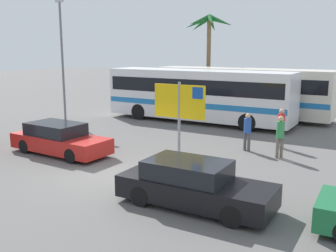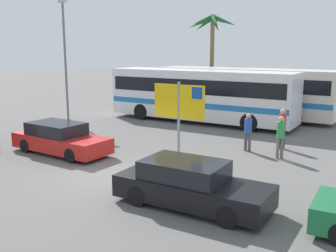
{
  "view_description": "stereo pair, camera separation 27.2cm",
  "coord_description": "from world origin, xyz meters",
  "px_view_note": "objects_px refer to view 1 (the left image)",
  "views": [
    {
      "loc": [
        8.44,
        -10.57,
        4.46
      ],
      "look_at": [
        0.36,
        3.09,
        1.3
      ],
      "focal_mm": 41.82,
      "sensor_mm": 36.0,
      "label": 1
    },
    {
      "loc": [
        8.68,
        -10.43,
        4.46
      ],
      "look_at": [
        0.36,
        3.09,
        1.3
      ],
      "focal_mm": 41.82,
      "sensor_mm": 36.0,
      "label": 2
    }
  ],
  "objects_px": {
    "pedestrian_by_bus": "(281,125)",
    "pedestrian_near_sign": "(280,133)",
    "ferry_sign": "(180,105)",
    "pedestrian_crossing_lot": "(247,129)",
    "car_black": "(193,185)",
    "bus_rear_coach": "(241,90)",
    "car_red": "(59,139)",
    "bus_front_coach": "(198,93)"
  },
  "relations": [
    {
      "from": "bus_rear_coach",
      "to": "pedestrian_by_bus",
      "type": "distance_m",
      "value": 8.33
    },
    {
      "from": "bus_front_coach",
      "to": "pedestrian_by_bus",
      "type": "distance_m",
      "value": 7.25
    },
    {
      "from": "ferry_sign",
      "to": "pedestrian_by_bus",
      "type": "height_order",
      "value": "ferry_sign"
    },
    {
      "from": "car_red",
      "to": "pedestrian_near_sign",
      "type": "distance_m",
      "value": 9.29
    },
    {
      "from": "pedestrian_by_bus",
      "to": "pedestrian_near_sign",
      "type": "height_order",
      "value": "pedestrian_by_bus"
    },
    {
      "from": "bus_rear_coach",
      "to": "pedestrian_by_bus",
      "type": "xyz_separation_m",
      "value": [
        4.52,
        -6.96,
        -0.71
      ]
    },
    {
      "from": "bus_rear_coach",
      "to": "pedestrian_by_bus",
      "type": "height_order",
      "value": "bus_rear_coach"
    },
    {
      "from": "pedestrian_crossing_lot",
      "to": "car_black",
      "type": "bearing_deg",
      "value": -173.97
    },
    {
      "from": "ferry_sign",
      "to": "pedestrian_crossing_lot",
      "type": "distance_m",
      "value": 3.8
    },
    {
      "from": "car_black",
      "to": "pedestrian_crossing_lot",
      "type": "xyz_separation_m",
      "value": [
        -0.78,
        6.74,
        0.35
      ]
    },
    {
      "from": "ferry_sign",
      "to": "car_red",
      "type": "bearing_deg",
      "value": -164.11
    },
    {
      "from": "bus_front_coach",
      "to": "ferry_sign",
      "type": "bearing_deg",
      "value": -68.06
    },
    {
      "from": "ferry_sign",
      "to": "car_red",
      "type": "xyz_separation_m",
      "value": [
        -5.13,
        -1.42,
        -1.69
      ]
    },
    {
      "from": "pedestrian_by_bus",
      "to": "car_black",
      "type": "bearing_deg",
      "value": 152.72
    },
    {
      "from": "ferry_sign",
      "to": "pedestrian_near_sign",
      "type": "bearing_deg",
      "value": 40.37
    },
    {
      "from": "pedestrian_by_bus",
      "to": "pedestrian_near_sign",
      "type": "relative_size",
      "value": 1.02
    },
    {
      "from": "car_red",
      "to": "pedestrian_near_sign",
      "type": "xyz_separation_m",
      "value": [
        8.32,
        4.11,
        0.42
      ]
    },
    {
      "from": "bus_front_coach",
      "to": "pedestrian_near_sign",
      "type": "distance_m",
      "value": 8.59
    },
    {
      "from": "ferry_sign",
      "to": "pedestrian_crossing_lot",
      "type": "xyz_separation_m",
      "value": [
        1.64,
        3.15,
        -1.34
      ]
    },
    {
      "from": "car_black",
      "to": "bus_front_coach",
      "type": "bearing_deg",
      "value": 115.14
    },
    {
      "from": "car_black",
      "to": "pedestrian_near_sign",
      "type": "height_order",
      "value": "pedestrian_near_sign"
    },
    {
      "from": "bus_rear_coach",
      "to": "car_red",
      "type": "relative_size",
      "value": 2.5
    },
    {
      "from": "car_black",
      "to": "pedestrian_by_bus",
      "type": "distance_m",
      "value": 8.01
    },
    {
      "from": "car_red",
      "to": "bus_rear_coach",
      "type": "bearing_deg",
      "value": 77.33
    },
    {
      "from": "bus_rear_coach",
      "to": "pedestrian_near_sign",
      "type": "xyz_separation_m",
      "value": [
        4.93,
        -8.67,
        -0.73
      ]
    },
    {
      "from": "bus_rear_coach",
      "to": "pedestrian_crossing_lot",
      "type": "distance_m",
      "value": 8.91
    },
    {
      "from": "car_red",
      "to": "pedestrian_near_sign",
      "type": "bearing_deg",
      "value": 28.47
    },
    {
      "from": "car_black",
      "to": "pedestrian_by_bus",
      "type": "xyz_separation_m",
      "value": [
        0.37,
        7.99,
        0.44
      ]
    },
    {
      "from": "bus_front_coach",
      "to": "pedestrian_crossing_lot",
      "type": "xyz_separation_m",
      "value": [
        4.96,
        -5.09,
        -0.8
      ]
    },
    {
      "from": "bus_front_coach",
      "to": "pedestrian_crossing_lot",
      "type": "bearing_deg",
      "value": -45.73
    },
    {
      "from": "ferry_sign",
      "to": "car_black",
      "type": "bearing_deg",
      "value": -55.73
    },
    {
      "from": "pedestrian_crossing_lot",
      "to": "pedestrian_near_sign",
      "type": "relative_size",
      "value": 0.94
    },
    {
      "from": "bus_rear_coach",
      "to": "car_red",
      "type": "height_order",
      "value": "bus_rear_coach"
    },
    {
      "from": "ferry_sign",
      "to": "pedestrian_crossing_lot",
      "type": "height_order",
      "value": "ferry_sign"
    },
    {
      "from": "car_black",
      "to": "pedestrian_by_bus",
      "type": "bearing_deg",
      "value": 86.65
    },
    {
      "from": "ferry_sign",
      "to": "car_black",
      "type": "relative_size",
      "value": 0.71
    },
    {
      "from": "pedestrian_crossing_lot",
      "to": "bus_rear_coach",
      "type": "bearing_deg",
      "value": 21.81
    },
    {
      "from": "bus_rear_coach",
      "to": "car_red",
      "type": "distance_m",
      "value": 13.27
    },
    {
      "from": "pedestrian_by_bus",
      "to": "bus_rear_coach",
      "type": "bearing_deg",
      "value": 8.31
    },
    {
      "from": "pedestrian_by_bus",
      "to": "ferry_sign",
      "type": "bearing_deg",
      "value": 122.99
    },
    {
      "from": "car_black",
      "to": "pedestrian_near_sign",
      "type": "xyz_separation_m",
      "value": [
        0.78,
        6.28,
        0.42
      ]
    },
    {
      "from": "car_black",
      "to": "ferry_sign",
      "type": "bearing_deg",
      "value": 123.19
    }
  ]
}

